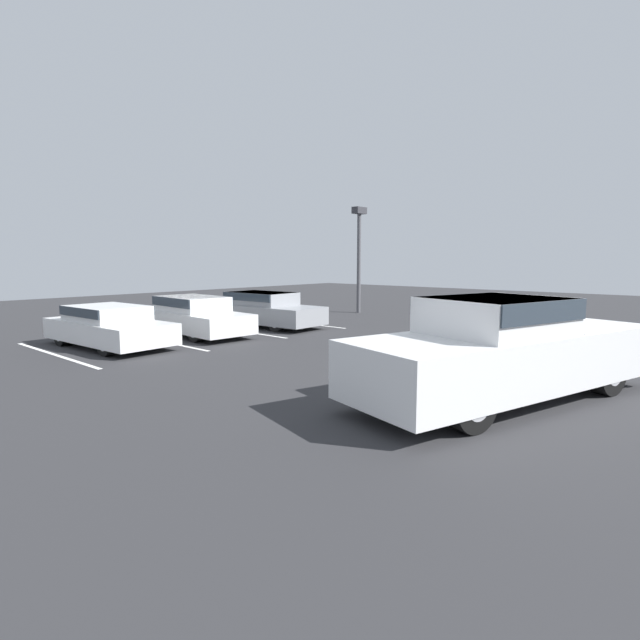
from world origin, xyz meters
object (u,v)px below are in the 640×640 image
parked_sedan_c (263,308)px  pickup_truck (506,349)px  light_post (359,246)px  parked_sedan_a (109,325)px  parked_sedan_b (193,314)px  wheel_stop_curb (116,329)px

parked_sedan_c → pickup_truck: bearing=-21.9°
parked_sedan_c → light_post: light_post is taller
parked_sedan_a → parked_sedan_b: parked_sedan_b is taller
wheel_stop_curb → parked_sedan_b: bearing=-64.3°
parked_sedan_b → wheel_stop_curb: bearing=-151.0°
pickup_truck → light_post: bearing=63.1°
light_post → parked_sedan_c: bearing=-178.3°
pickup_truck → parked_sedan_c: size_ratio=1.34×
parked_sedan_a → parked_sedan_c: size_ratio=0.90×
parked_sedan_c → wheel_stop_curb: 5.13m
parked_sedan_c → wheel_stop_curb: bearing=-125.8°
light_post → parked_sedan_b: bearing=-179.5°
parked_sedan_c → light_post: bearing=89.2°
light_post → wheel_stop_curb: light_post is taller
wheel_stop_curb → parked_sedan_a: bearing=-119.5°
parked_sedan_c → parked_sedan_a: bearing=-92.2°
light_post → parked_sedan_a: bearing=-179.0°
parked_sedan_a → pickup_truck: bearing=8.8°
light_post → wheel_stop_curb: size_ratio=2.92×
parked_sedan_b → wheel_stop_curb: (-1.30, 2.70, -0.60)m
parked_sedan_a → light_post: 12.20m
parked_sedan_a → parked_sedan_c: bearing=87.5°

